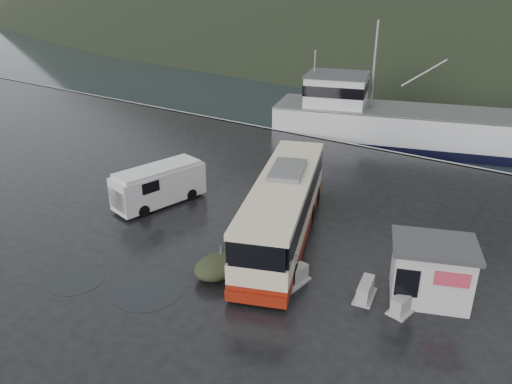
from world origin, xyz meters
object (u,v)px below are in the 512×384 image
Objects in this scene: fishing_trawler at (404,131)px; white_van at (161,203)px; jersey_barrier_a at (295,284)px; jersey_barrier_b at (365,297)px; waste_bin_right at (257,262)px; jersey_barrier_c at (403,310)px; ticket_kiosk at (427,297)px; waste_bin_left at (246,258)px; dome_tent at (220,275)px; coach_bus at (283,237)px.

white_van is at bearing -124.70° from fishing_trawler.
jersey_barrier_a is 3.33m from jersey_barrier_b.
jersey_barrier_b is 27.57m from fishing_trawler.
jersey_barrier_b is (5.82, 0.19, 0.00)m from waste_bin_right.
ticket_kiosk is at bearing 68.72° from jersey_barrier_c.
jersey_barrier_a is 27.75m from fishing_trawler.
fishing_trawler is (-0.59, 26.88, 0.00)m from waste_bin_left.
fishing_trawler is at bearing 97.94° from jersey_barrier_a.
jersey_barrier_c is at bearing -132.08° from ticket_kiosk.
jersey_barrier_b is 0.98× the size of jersey_barrier_c.
jersey_barrier_c is at bearing 5.60° from white_van.
fishing_trawler reaches higher than dome_tent.
coach_bus is 3.05m from waste_bin_left.
ticket_kiosk is (8.45, -1.22, 0.00)m from coach_bus.
coach_bus is at bearing 16.52° from white_van.
coach_bus is 4.92× the size of dome_tent.
waste_bin_right is at bearing 166.08° from jersey_barrier_a.
waste_bin_left is 0.91× the size of jersey_barrier_c.
ticket_kiosk is (8.86, 1.81, 0.00)m from waste_bin_left.
jersey_barrier_a is (2.83, -3.63, 0.00)m from coach_bus.
coach_bus is 8.15× the size of jersey_barrier_a.
white_van is 3.99× the size of waste_bin_right.
dome_tent is (-0.21, -2.02, 0.00)m from waste_bin_left.
fishing_trawler is at bearing 92.65° from waste_bin_right.
waste_bin_left is 0.42× the size of ticket_kiosk.
coach_bus reaches higher than ticket_kiosk.
white_van reaches higher than jersey_barrier_a.
white_van is at bearing 171.41° from jersey_barrier_b.
waste_bin_right is 0.92× the size of jersey_barrier_a.
ticket_kiosk is 2.22× the size of jersey_barrier_b.
white_van is 3.59× the size of jersey_barrier_c.
white_van is (-8.88, -0.54, 0.00)m from coach_bus.
coach_bus reaches higher than jersey_barrier_a.
jersey_barrier_a is 1.00× the size of jersey_barrier_b.
jersey_barrier_a is at bearing -1.73° from white_van.
dome_tent is (-0.62, -5.04, 0.00)m from coach_bus.
white_van is 1.66× the size of ticket_kiosk.
ticket_kiosk is (9.07, 3.83, 0.00)m from dome_tent.
ticket_kiosk is 2.17× the size of jersey_barrier_c.
coach_bus reaches higher than jersey_barrier_c.
waste_bin_right is (9.12, -2.45, 0.00)m from white_van.
jersey_barrier_b is 1.80m from jersey_barrier_c.
waste_bin_left is at bearing -118.27° from coach_bus.
white_van is 2.22× the size of dome_tent.
jersey_barrier_c reaches higher than jersey_barrier_b.
ticket_kiosk reaches higher than jersey_barrier_a.
waste_bin_left is 1.01× the size of waste_bin_right.
coach_bus is 8.15× the size of jersey_barrier_b.
fishing_trawler is (7.88, 24.40, 0.00)m from white_van.
coach_bus is 8.32m from jersey_barrier_c.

